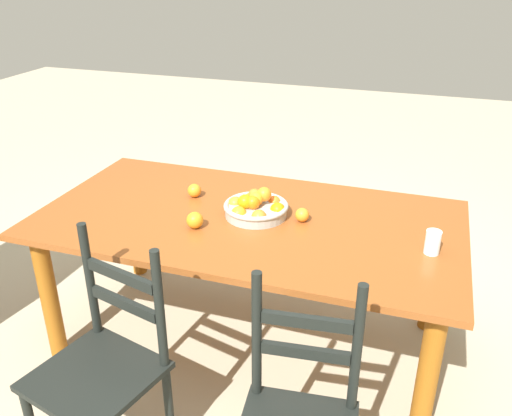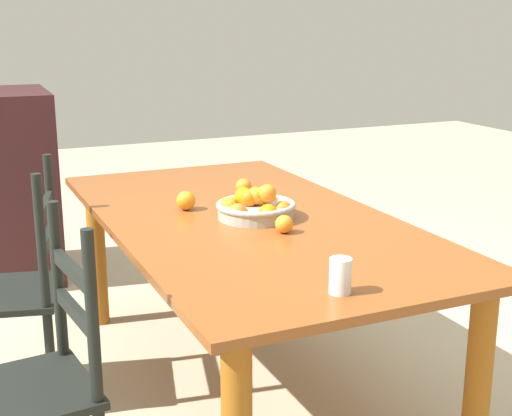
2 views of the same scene
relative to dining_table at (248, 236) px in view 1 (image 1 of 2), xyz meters
The scene contains 8 objects.
ground_plane 0.64m from the dining_table, ahead, with size 12.00×12.00×0.00m, color tan.
dining_table is the anchor object (origin of this frame).
chair_by_cabinet 0.93m from the dining_table, 72.00° to the left, with size 0.52×0.52×0.97m.
fruit_bowl 0.16m from the dining_table, 138.34° to the right, with size 0.31×0.31×0.14m.
orange_loose_0 0.29m from the dining_table, behind, with size 0.07×0.07×0.07m, color orange.
orange_loose_1 0.39m from the dining_table, 21.50° to the right, with size 0.07×0.07×0.07m, color orange.
orange_loose_2 0.30m from the dining_table, 43.24° to the left, with size 0.08×0.08×0.08m, color orange.
drinking_glass 0.87m from the dining_table, behind, with size 0.07×0.07×0.10m, color silver.
Camera 1 is at (-0.77, 2.19, 1.90)m, focal length 37.72 mm.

